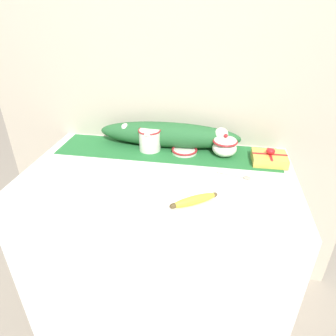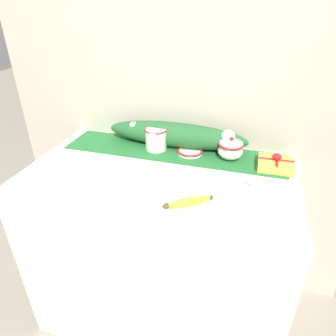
{
  "view_description": "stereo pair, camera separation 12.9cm",
  "coord_description": "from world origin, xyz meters",
  "px_view_note": "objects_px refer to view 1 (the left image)",
  "views": [
    {
      "loc": [
        0.24,
        -1.15,
        1.62
      ],
      "look_at": [
        0.05,
        -0.04,
        0.98
      ],
      "focal_mm": 32.0,
      "sensor_mm": 36.0,
      "label": 1
    },
    {
      "loc": [
        0.37,
        -1.12,
        1.62
      ],
      "look_at": [
        0.05,
        -0.04,
        0.98
      ],
      "focal_mm": 32.0,
      "sensor_mm": 36.0,
      "label": 2
    }
  ],
  "objects_px": {
    "sugar_bowl": "(225,146)",
    "banana": "(194,200)",
    "small_dish": "(184,151)",
    "gift_box": "(269,158)",
    "spoon": "(245,178)",
    "cream_pitcher": "(150,139)"
  },
  "relations": [
    {
      "from": "small_dish",
      "to": "spoon",
      "type": "distance_m",
      "value": 0.35
    },
    {
      "from": "small_dish",
      "to": "sugar_bowl",
      "type": "bearing_deg",
      "value": 0.53
    },
    {
      "from": "small_dish",
      "to": "banana",
      "type": "distance_m",
      "value": 0.44
    },
    {
      "from": "small_dish",
      "to": "gift_box",
      "type": "xyz_separation_m",
      "value": [
        0.41,
        -0.04,
        0.01
      ]
    },
    {
      "from": "sugar_bowl",
      "to": "banana",
      "type": "xyz_separation_m",
      "value": [
        -0.11,
        -0.43,
        -0.04
      ]
    },
    {
      "from": "sugar_bowl",
      "to": "banana",
      "type": "distance_m",
      "value": 0.44
    },
    {
      "from": "cream_pitcher",
      "to": "spoon",
      "type": "bearing_deg",
      "value": -23.59
    },
    {
      "from": "small_dish",
      "to": "gift_box",
      "type": "height_order",
      "value": "gift_box"
    },
    {
      "from": "cream_pitcher",
      "to": "sugar_bowl",
      "type": "xyz_separation_m",
      "value": [
        0.38,
        -0.0,
        -0.01
      ]
    },
    {
      "from": "banana",
      "to": "gift_box",
      "type": "relative_size",
      "value": 1.13
    },
    {
      "from": "cream_pitcher",
      "to": "gift_box",
      "type": "bearing_deg",
      "value": -3.76
    },
    {
      "from": "banana",
      "to": "sugar_bowl",
      "type": "bearing_deg",
      "value": 75.81
    },
    {
      "from": "small_dish",
      "to": "spoon",
      "type": "xyz_separation_m",
      "value": [
        0.29,
        -0.2,
        -0.01
      ]
    },
    {
      "from": "spoon",
      "to": "sugar_bowl",
      "type": "bearing_deg",
      "value": 126.98
    },
    {
      "from": "cream_pitcher",
      "to": "gift_box",
      "type": "distance_m",
      "value": 0.59
    },
    {
      "from": "gift_box",
      "to": "sugar_bowl",
      "type": "bearing_deg",
      "value": 169.95
    },
    {
      "from": "banana",
      "to": "small_dish",
      "type": "bearing_deg",
      "value": 101.93
    },
    {
      "from": "cream_pitcher",
      "to": "sugar_bowl",
      "type": "bearing_deg",
      "value": -0.18
    },
    {
      "from": "sugar_bowl",
      "to": "spoon",
      "type": "xyz_separation_m",
      "value": [
        0.09,
        -0.2,
        -0.05
      ]
    },
    {
      "from": "cream_pitcher",
      "to": "gift_box",
      "type": "relative_size",
      "value": 0.84
    },
    {
      "from": "small_dish",
      "to": "spoon",
      "type": "height_order",
      "value": "small_dish"
    },
    {
      "from": "spoon",
      "to": "gift_box",
      "type": "relative_size",
      "value": 0.95
    }
  ]
}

